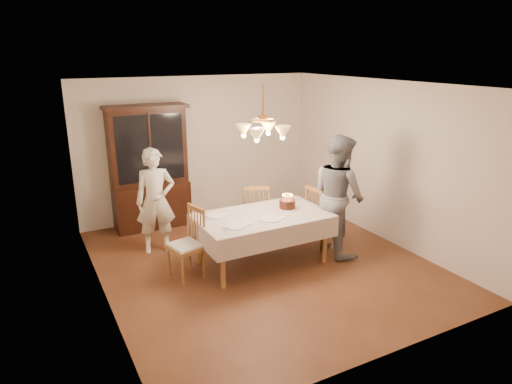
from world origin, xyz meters
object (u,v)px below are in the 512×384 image
china_hutch (149,170)px  birthday_cake (287,204)px  dining_table (262,220)px  elderly_woman (156,201)px  chair_far_side (255,216)px

china_hutch → birthday_cake: size_ratio=7.20×
china_hutch → dining_table: bearing=-65.6°
china_hutch → birthday_cake: 2.65m
china_hutch → elderly_woman: (-0.22, -1.10, -0.22)m
china_hutch → elderly_woman: 1.14m
elderly_woman → birthday_cake: size_ratio=5.48×
china_hutch → birthday_cake: (1.47, -2.20, -0.21)m
elderly_woman → birthday_cake: 2.02m
china_hutch → chair_far_side: bearing=-48.3°
dining_table → chair_far_side: chair_far_side is taller
elderly_woman → birthday_cake: (1.69, -1.10, 0.00)m
birthday_cake → chair_far_side: bearing=102.4°
dining_table → birthday_cake: size_ratio=6.33×
dining_table → chair_far_side: size_ratio=1.90×
elderly_woman → dining_table: bearing=-31.3°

